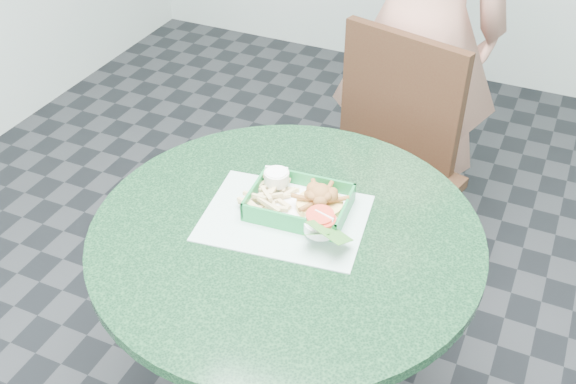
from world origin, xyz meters
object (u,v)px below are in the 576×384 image
at_px(cafe_table, 286,284).
at_px(crab_sandwich, 319,205).
at_px(dining_chair, 386,155).
at_px(food_basket, 299,212).
at_px(sauce_ramekin, 279,182).

bearing_deg(cafe_table, crab_sandwich, 59.48).
xyz_separation_m(cafe_table, dining_chair, (0.04, 0.76, -0.05)).
relative_size(food_basket, crab_sandwich, 2.08).
height_order(cafe_table, dining_chair, dining_chair).
height_order(dining_chair, crab_sandwich, dining_chair).
bearing_deg(food_basket, crab_sandwich, 9.92).
xyz_separation_m(dining_chair, sauce_ramekin, (-0.11, -0.63, 0.27)).
bearing_deg(crab_sandwich, sauce_ramekin, 162.33).
height_order(food_basket, crab_sandwich, crab_sandwich).
height_order(dining_chair, sauce_ramekin, dining_chair).
height_order(cafe_table, food_basket, food_basket).
xyz_separation_m(crab_sandwich, sauce_ramekin, (-0.13, 0.04, 0.00)).
xyz_separation_m(dining_chair, crab_sandwich, (0.02, -0.67, 0.27)).
bearing_deg(crab_sandwich, dining_chair, 91.42).
bearing_deg(cafe_table, food_basket, 89.63).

